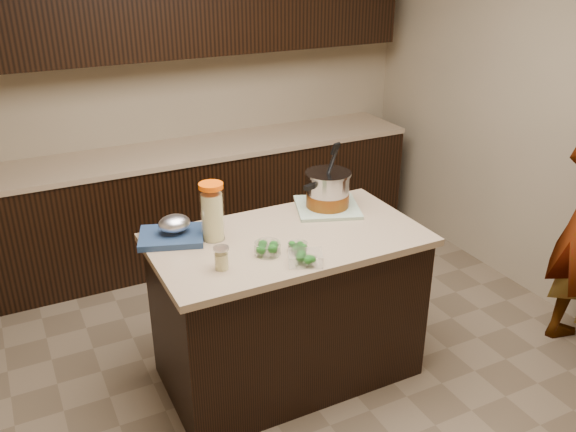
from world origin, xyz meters
name	(u,v)px	position (x,y,z in m)	size (l,w,h in m)	color
ground_plane	(288,371)	(0.00, 0.00, 0.00)	(4.00, 4.00, 0.00)	brown
room_shell	(288,85)	(0.00, 0.00, 1.71)	(4.04, 4.04, 2.72)	tan
back_cabinets	(186,142)	(0.00, 1.74, 0.94)	(3.60, 0.63, 2.33)	black
island	(288,307)	(0.00, 0.00, 0.45)	(1.46, 0.81, 0.90)	black
dish_towel	(327,207)	(0.37, 0.23, 0.91)	(0.36, 0.36, 0.02)	#577F55
stock_pot	(328,192)	(0.37, 0.22, 1.01)	(0.37, 0.34, 0.38)	#B7B7BC
lemonade_pitcher	(212,214)	(-0.37, 0.15, 1.04)	(0.14, 0.14, 0.31)	#D4C781
mason_jar	(222,259)	(-0.44, -0.17, 0.96)	(0.08, 0.08, 0.12)	#D4C781
broccoli_tub_left	(268,249)	(-0.18, -0.13, 0.93)	(0.14, 0.14, 0.06)	silver
broccoli_tub_right	(298,248)	(-0.04, -0.18, 0.92)	(0.14, 0.14, 0.05)	silver
broccoli_tub_rect	(305,258)	(-0.06, -0.31, 0.93)	(0.20, 0.18, 0.06)	silver
blue_tray	(173,232)	(-0.56, 0.25, 0.94)	(0.40, 0.36, 0.13)	navy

